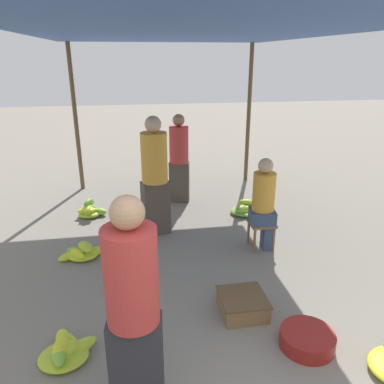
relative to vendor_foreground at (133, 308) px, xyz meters
name	(u,v)px	position (x,y,z in m)	size (l,w,h in m)	color
canopy_post_back_left	(76,120)	(-0.96, 5.25, 0.49)	(0.08, 0.08, 2.78)	brown
canopy_post_back_right	(249,115)	(2.47, 5.25, 0.49)	(0.08, 0.08, 2.78)	brown
canopy_tarp	(188,31)	(0.75, 2.29, 1.90)	(3.83, 6.32, 0.04)	#33569E
vendor_foreground	(133,308)	(0.00, 0.00, 0.00)	(0.41, 0.41, 1.73)	#2D2D33
stool	(261,227)	(1.77, 2.28, -0.58)	(0.34, 0.34, 0.39)	brown
vendor_seated	(264,203)	(1.78, 2.29, -0.23)	(0.39, 0.39, 1.29)	#384766
basin_black	(307,339)	(1.55, 0.38, -0.82)	(0.50, 0.50, 0.15)	maroon
banana_pile_left_0	(66,350)	(-0.63, 0.60, -0.82)	(0.53, 0.57, 0.22)	#B5CD2C
banana_pile_left_1	(82,253)	(-0.68, 2.38, -0.82)	(0.67, 0.39, 0.23)	#C8D428
banana_pile_left_2	(90,211)	(-0.68, 3.77, -0.79)	(0.51, 0.43, 0.31)	#7CB636
banana_pile_right_1	(246,209)	(1.93, 3.45, -0.81)	(0.54, 0.53, 0.25)	#7CB636
crate_near	(243,304)	(1.10, 0.94, -0.80)	(0.47, 0.47, 0.21)	brown
shopper_walking_mid	(179,157)	(0.88, 4.24, -0.07)	(0.41, 0.41, 1.60)	#4C4238
shopper_walking_far	(155,175)	(0.36, 2.97, 0.02)	(0.46, 0.46, 1.77)	#4C4238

